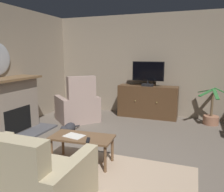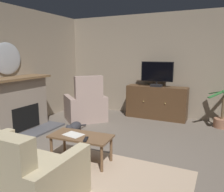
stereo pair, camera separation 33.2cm
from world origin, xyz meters
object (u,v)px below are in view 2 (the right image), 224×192
Objects in this scene: tv_cabinet at (156,103)px; potted_plant_small_fern_corner at (222,119)px; fireplace at (19,105)px; sofa_floral at (15,175)px; folded_newspaper at (73,135)px; coffee_table at (81,139)px; tv_remote at (86,139)px; television at (157,73)px; armchair_facing_sofa at (86,107)px; wall_mirror_oval at (7,59)px; cat at (74,127)px.

potted_plant_small_fern_corner is (1.59, -0.11, -0.20)m from tv_cabinet.
fireplace reaches higher than sofa_floral.
folded_newspaper is 3.60m from potted_plant_small_fern_corner.
coffee_table is at bearing -124.90° from potted_plant_small_fern_corner.
sofa_floral is (-0.34, -0.99, -0.14)m from tv_remote.
potted_plant_small_fern_corner reaches higher than tv_remote.
television reaches higher than fireplace.
folded_newspaper is 2.27m from armchair_facing_sofa.
fireplace is 1.17× the size of armchair_facing_sofa.
sofa_floral is at bearing -40.07° from wall_mirror_oval.
coffee_table is 1.14m from sofa_floral.
tv_remote is (2.23, -0.80, -0.12)m from fireplace.
coffee_table is 1.10× the size of potted_plant_small_fern_corner.
television is at bearing 178.00° from potted_plant_small_fern_corner.
sofa_floral is 1.10× the size of armchair_facing_sofa.
fireplace is 2.37m from tv_remote.
tv_cabinet is 4.14m from sofa_floral.
tv_cabinet is 3.05m from folded_newspaper.
television reaches higher than tv_cabinet.
tv_remote is at bearing -94.54° from television.
folded_newspaper is (-0.53, -3.01, 0.04)m from tv_cabinet.
armchair_facing_sofa is at bearing 120.32° from coffee_table.
tv_cabinet reaches higher than folded_newspaper.
sofa_floral is at bearing -83.61° from folded_newspaper.
wall_mirror_oval is at bearing -130.94° from armchair_facing_sofa.
armchair_facing_sofa is (-1.33, 2.12, -0.10)m from tv_remote.
folded_newspaper is 0.41× the size of cat.
tv_cabinet is 1.21× the size of armchair_facing_sofa.
fireplace is 5.06× the size of folded_newspaper.
sofa_floral is at bearing -43.57° from fireplace.
tv_cabinet is (2.47, 2.30, -0.17)m from fireplace.
sofa_floral is at bearing -98.61° from coffee_table.
coffee_table is at bearing -97.90° from tv_cabinet.
fireplace is at bearing 161.97° from coffee_table.
tv_cabinet is 1.60m from potted_plant_small_fern_corner.
fireplace is 1.84× the size of television.
armchair_facing_sofa is at bearing 55.79° from fireplace.
tv_remote is 1.67m from cat.
sofa_floral is 2.35m from cat.
wall_mirror_oval is 5.03m from potted_plant_small_fern_corner.
fireplace reaches higher than coffee_table.
wall_mirror_oval is 0.51× the size of sofa_floral.
tv_cabinet is at bearing 176.09° from potted_plant_small_fern_corner.
cat is at bearing 20.33° from fireplace.
tv_cabinet is 1.11× the size of sofa_floral.
folded_newspaper is 0.23× the size of armchair_facing_sofa.
armchair_facing_sofa is at bearing 107.67° from sofa_floral.
cat is at bearing 16.95° from wall_mirror_oval.
tv_cabinet is 2.32m from cat.
potted_plant_small_fern_corner is at bearing -2.00° from television.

